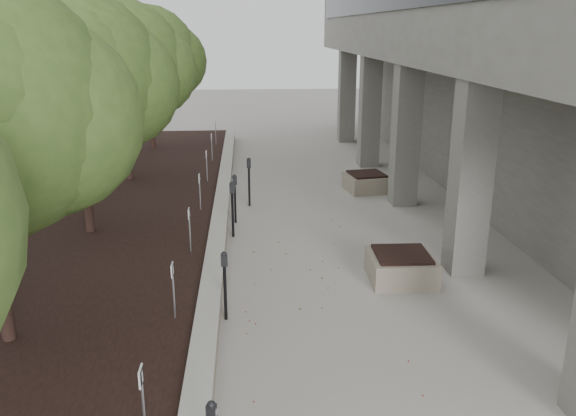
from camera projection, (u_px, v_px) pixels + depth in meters
name	position (u px, v px, depth m)	size (l,w,h in m)	color
retaining_wall	(220.00, 221.00, 14.94)	(0.39, 26.00, 0.50)	#A0947F
planting_bed	(73.00, 226.00, 14.70)	(7.00, 26.00, 0.40)	black
crabapple_tree_3	(79.00, 114.00, 12.94)	(4.60, 4.00, 5.44)	#375621
crabapple_tree_4	(123.00, 91.00, 17.71)	(4.60, 4.00, 5.44)	#375621
crabapple_tree_5	(149.00, 78.00, 22.48)	(4.60, 4.00, 5.44)	#375621
parking_sign_2	(143.00, 405.00, 6.62)	(0.04, 0.22, 0.96)	black
parking_sign_3	(174.00, 291.00, 9.48)	(0.04, 0.22, 0.96)	black
parking_sign_4	(190.00, 230.00, 12.34)	(0.04, 0.22, 0.96)	black
parking_sign_5	(200.00, 192.00, 15.20)	(0.04, 0.22, 0.96)	black
parking_sign_6	(207.00, 166.00, 18.06)	(0.04, 0.22, 0.96)	black
parking_sign_7	(212.00, 147.00, 20.92)	(0.04, 0.22, 0.96)	black
parking_sign_8	(216.00, 133.00, 23.78)	(0.04, 0.22, 0.96)	black
parking_meter_2	(225.00, 286.00, 10.23)	(0.13, 0.09, 1.29)	black
parking_meter_3	(233.00, 209.00, 14.33)	(0.14, 0.10, 1.41)	black
parking_meter_4	(235.00, 199.00, 15.39)	(0.13, 0.09, 1.32)	black
parking_meter_5	(249.00, 182.00, 16.85)	(0.14, 0.10, 1.43)	black
planter_front	(401.00, 266.00, 11.95)	(1.28, 1.28, 0.60)	#A0947F
planter_back	(366.00, 182.00, 18.56)	(1.24, 1.24, 0.58)	#A0947F
berry_scatter	(303.00, 295.00, 11.32)	(3.30, 14.10, 0.02)	maroon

